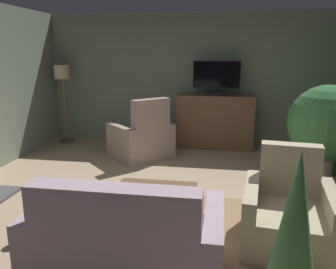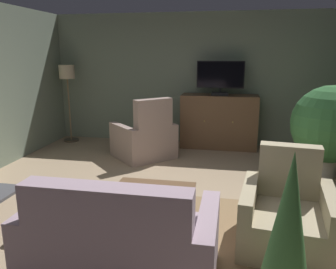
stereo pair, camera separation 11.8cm
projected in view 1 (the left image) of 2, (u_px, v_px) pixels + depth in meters
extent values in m
cube|color=tan|center=(167.00, 210.00, 4.18)|extent=(6.63, 7.11, 0.04)
cube|color=gray|center=(192.00, 79.00, 7.03)|extent=(6.63, 0.10, 2.68)
cube|color=#8E704C|center=(171.00, 231.00, 3.64)|extent=(2.45, 1.91, 0.01)
cube|color=#4A3523|center=(214.00, 145.00, 6.92)|extent=(1.45, 0.45, 0.06)
cube|color=brown|center=(215.00, 121.00, 6.80)|extent=(1.51, 0.51, 1.07)
sphere|color=tan|center=(201.00, 121.00, 6.57)|extent=(0.03, 0.03, 0.03)
sphere|color=tan|center=(229.00, 122.00, 6.49)|extent=(0.03, 0.03, 0.03)
cube|color=black|center=(216.00, 94.00, 6.62)|extent=(0.33, 0.20, 0.06)
cylinder|color=black|center=(216.00, 90.00, 6.61)|extent=(0.04, 0.04, 0.08)
cube|color=black|center=(217.00, 75.00, 6.53)|extent=(0.91, 0.05, 0.52)
cube|color=black|center=(217.00, 75.00, 6.51)|extent=(0.87, 0.01, 0.48)
cube|color=brown|center=(155.00, 191.00, 3.76)|extent=(0.91, 0.60, 0.03)
cylinder|color=brown|center=(192.00, 200.00, 3.98)|extent=(0.04, 0.04, 0.37)
cylinder|color=brown|center=(126.00, 196.00, 4.10)|extent=(0.04, 0.04, 0.37)
cylinder|color=brown|center=(188.00, 220.00, 3.50)|extent=(0.04, 0.04, 0.37)
cylinder|color=brown|center=(114.00, 215.00, 3.63)|extent=(0.04, 0.04, 0.37)
cube|color=black|center=(170.00, 190.00, 3.71)|extent=(0.12, 0.17, 0.02)
cube|color=silver|center=(156.00, 190.00, 3.72)|extent=(0.35, 0.29, 0.01)
cube|color=#AD93A3|center=(129.00, 255.00, 2.84)|extent=(1.25, 0.90, 0.45)
cube|color=#AD93A3|center=(114.00, 222.00, 2.38)|extent=(1.25, 0.20, 0.53)
cube|color=#AD93A3|center=(51.00, 236.00, 2.92)|extent=(0.15, 0.90, 0.67)
cube|color=#AD93A3|center=(213.00, 251.00, 2.70)|extent=(0.15, 0.90, 0.67)
cube|color=slate|center=(142.00, 227.00, 2.60)|extent=(0.37, 0.17, 0.36)
cube|color=tan|center=(288.00, 227.00, 3.35)|extent=(0.72, 0.98, 0.40)
cube|color=tan|center=(290.00, 169.00, 3.58)|extent=(0.63, 0.25, 0.56)
cube|color=tan|center=(330.00, 223.00, 3.22)|extent=(0.24, 0.93, 0.60)
cube|color=tan|center=(250.00, 213.00, 3.43)|extent=(0.24, 0.93, 0.60)
cube|color=#A3897F|center=(141.00, 146.00, 6.22)|extent=(1.12, 1.12, 0.43)
cube|color=#A3897F|center=(151.00, 119.00, 5.80)|extent=(0.61, 0.61, 0.69)
cube|color=#A3897F|center=(121.00, 144.00, 5.97)|extent=(0.73, 0.74, 0.63)
cube|color=#A3897F|center=(159.00, 137.00, 6.43)|extent=(0.73, 0.74, 0.63)
cone|color=#4C8E47|center=(295.00, 221.00, 2.37)|extent=(0.36, 0.36, 1.04)
cylinder|color=beige|center=(322.00, 165.00, 5.36)|extent=(0.31, 0.31, 0.30)
sphere|color=#3D7F42|center=(327.00, 123.00, 5.20)|extent=(1.19, 1.19, 1.19)
ellipsoid|color=gray|center=(28.00, 225.00, 3.60)|extent=(0.22, 0.38, 0.18)
sphere|color=gray|center=(17.00, 234.00, 3.38)|extent=(0.14, 0.14, 0.14)
cone|color=gray|center=(20.00, 228.00, 3.36)|extent=(0.04, 0.04, 0.04)
cone|color=gray|center=(13.00, 228.00, 3.36)|extent=(0.04, 0.04, 0.04)
cylinder|color=gray|center=(43.00, 216.00, 3.88)|extent=(0.06, 0.22, 0.10)
cylinder|color=#4C4233|center=(67.00, 141.00, 7.32)|extent=(0.31, 0.31, 0.04)
cylinder|color=olive|center=(65.00, 111.00, 7.17)|extent=(0.03, 0.03, 1.36)
cylinder|color=beige|center=(62.00, 72.00, 6.98)|extent=(0.32, 0.32, 0.28)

